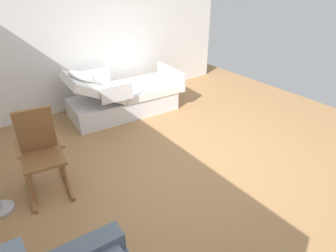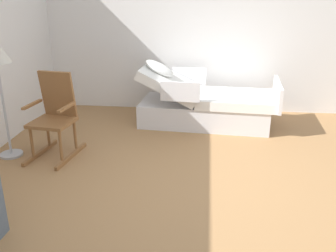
{
  "view_description": "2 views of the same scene",
  "coord_description": "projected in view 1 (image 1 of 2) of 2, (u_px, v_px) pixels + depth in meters",
  "views": [
    {
      "loc": [
        -2.63,
        2.4,
        2.5
      ],
      "look_at": [
        -0.0,
        0.47,
        0.73
      ],
      "focal_mm": 31.89,
      "sensor_mm": 36.0,
      "label": 1
    },
    {
      "loc": [
        -3.46,
        0.0,
        1.99
      ],
      "look_at": [
        0.24,
        0.4,
        0.6
      ],
      "focal_mm": 39.68,
      "sensor_mm": 36.0,
      "label": 2
    }
  ],
  "objects": [
    {
      "name": "ground_plane",
      "position": [
        194.0,
        161.0,
        4.3
      ],
      "size": [
        6.91,
        6.91,
        0.0
      ],
      "primitive_type": "plane",
      "color": "#9E7247"
    },
    {
      "name": "side_wall",
      "position": [
        100.0,
        34.0,
        5.65
      ],
      "size": [
        0.1,
        5.59,
        2.7
      ],
      "primitive_type": "cube",
      "color": "white",
      "rests_on": "ground"
    },
    {
      "name": "rocking_chair",
      "position": [
        41.0,
        153.0,
        3.6
      ],
      "size": [
        0.82,
        0.57,
        1.05
      ],
      "color": "brown",
      "rests_on": "ground"
    },
    {
      "name": "hospital_bed",
      "position": [
        123.0,
        98.0,
        5.59
      ],
      "size": [
        1.12,
        2.14,
        1.01
      ],
      "color": "silver",
      "rests_on": "ground"
    }
  ]
}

